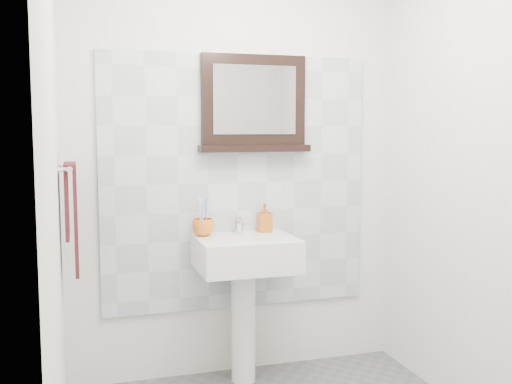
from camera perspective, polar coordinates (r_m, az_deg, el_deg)
back_wall at (r=3.55m, az=-1.85°, el=2.51°), size 2.00×0.01×2.50m
front_wall at (r=1.55m, az=19.96°, el=-2.35°), size 2.00×0.01×2.50m
left_wall at (r=2.34m, az=-18.71°, el=0.38°), size 0.01×2.20×2.50m
right_wall at (r=3.03m, az=22.61°, el=1.45°), size 0.01×2.20×2.50m
splashback at (r=3.55m, az=-1.79°, el=0.89°), size 1.60×0.02×1.50m
pedestal_sink at (r=3.42m, az=-1.01°, el=-7.36°), size 0.55×0.44×0.96m
toothbrush_cup at (r=3.43m, az=-5.05°, el=-3.37°), size 0.16×0.16×0.10m
toothbrushes at (r=3.42m, az=-5.12°, el=-2.15°), size 0.05×0.04×0.21m
soap_dispenser at (r=3.54m, az=0.81°, el=-2.47°), size 0.08×0.08×0.17m
framed_mirror at (r=3.54m, az=-0.22°, el=8.20°), size 0.66×0.11×0.56m
towel_bar at (r=3.09m, az=-17.38°, el=2.29°), size 0.07×0.40×0.03m
hand_towel at (r=3.11m, az=-17.13°, el=-1.58°), size 0.06×0.30×0.55m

